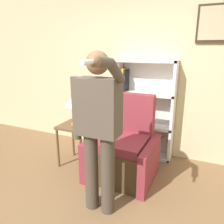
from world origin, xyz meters
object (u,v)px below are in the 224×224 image
object	(u,v)px
bookcase	(137,109)
table_lamp	(75,101)
armchair	(123,151)
person_standing	(98,125)
side_table	(76,131)

from	to	relation	value
bookcase	table_lamp	xyz separation A→B (m)	(-0.74, -0.74, 0.23)
armchair	person_standing	xyz separation A→B (m)	(0.01, -0.79, 0.64)
armchair	bookcase	bearing A→B (deg)	93.28
armchair	side_table	xyz separation A→B (m)	(-0.78, 0.00, 0.17)
armchair	table_lamp	world-z (taller)	armchair
armchair	side_table	distance (m)	0.80
armchair	table_lamp	xyz separation A→B (m)	(-0.78, 0.00, 0.65)
person_standing	table_lamp	xyz separation A→B (m)	(-0.80, 0.79, 0.01)
bookcase	side_table	size ratio (longest dim) A/B	2.46
bookcase	armchair	xyz separation A→B (m)	(0.04, -0.74, -0.42)
armchair	table_lamp	size ratio (longest dim) A/B	2.44
bookcase	side_table	bearing A→B (deg)	-135.13
person_standing	table_lamp	distance (m)	1.12
side_table	table_lamp	bearing A→B (deg)	0.00
person_standing	armchair	bearing A→B (deg)	91.04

